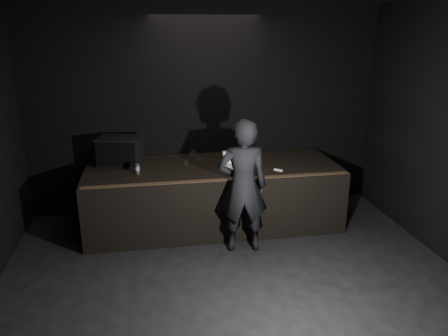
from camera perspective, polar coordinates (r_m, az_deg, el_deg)
name	(u,v)px	position (r m, az deg, el deg)	size (l,w,h in m)	color
ground	(251,329)	(5.04, 3.57, -20.21)	(7.00, 7.00, 0.00)	black
room_walls	(255,149)	(4.11, 4.11, 2.53)	(6.10, 7.10, 3.52)	black
stage_riser	(213,195)	(7.14, -1.44, -3.49)	(4.00, 1.50, 1.00)	black
riser_lip	(220,180)	(6.31, -0.51, -1.55)	(3.92, 0.10, 0.01)	brown
stage_monitor	(120,151)	(7.18, -13.44, 2.22)	(0.76, 0.63, 0.44)	black
cable	(163,157)	(7.46, -7.97, 1.42)	(0.02, 0.02, 0.85)	black
laptop	(235,163)	(6.91, 1.50, 0.72)	(0.42, 0.39, 0.24)	silver
beer_can	(137,169)	(6.68, -11.25, -0.10)	(0.07, 0.07, 0.16)	silver
plastic_cup	(186,164)	(6.92, -4.96, 0.55)	(0.08, 0.08, 0.10)	white
wii_remote	(278,170)	(6.76, 7.10, -0.26)	(0.03, 0.14, 0.03)	silver
person	(243,187)	(6.15, 2.46, -2.44)	(0.71, 0.46, 1.94)	black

